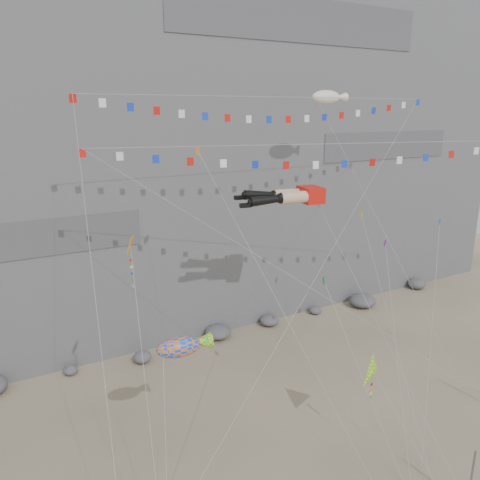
% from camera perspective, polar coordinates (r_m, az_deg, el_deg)
% --- Properties ---
extents(ground, '(120.00, 120.00, 0.00)m').
position_cam_1_polar(ground, '(35.42, 10.47, -22.83)').
color(ground, tan).
rests_on(ground, ground).
extents(cliff, '(80.00, 28.00, 50.00)m').
position_cam_1_polar(cliff, '(56.23, -10.10, 18.53)').
color(cliff, slate).
rests_on(cliff, ground).
extents(talus_boulders, '(60.00, 3.00, 1.20)m').
position_cam_1_polar(talus_boulders, '(47.28, -2.70, -11.18)').
color(talus_boulders, '#5C5C61').
rests_on(talus_boulders, ground).
extents(anchor_pole_center, '(0.12, 0.12, 3.75)m').
position_cam_1_polar(anchor_pole_center, '(32.21, 26.37, -24.64)').
color(anchor_pole_center, slate).
rests_on(anchor_pole_center, ground).
extents(legs_kite, '(6.90, 18.19, 22.64)m').
position_cam_1_polar(legs_kite, '(35.35, 5.96, 5.31)').
color(legs_kite, red).
rests_on(legs_kite, ground).
extents(flag_banner_upper, '(32.42, 14.89, 32.08)m').
position_cam_1_polar(flag_banner_upper, '(37.39, 4.79, 16.94)').
color(flag_banner_upper, red).
rests_on(flag_banner_upper, ground).
extents(flag_banner_lower, '(32.97, 11.14, 23.35)m').
position_cam_1_polar(flag_banner_lower, '(34.62, 11.10, 11.40)').
color(flag_banner_lower, red).
rests_on(flag_banner_lower, ground).
extents(harlequin_kite, '(2.25, 8.30, 16.62)m').
position_cam_1_polar(harlequin_kite, '(25.46, -13.20, -0.75)').
color(harlequin_kite, red).
rests_on(harlequin_kite, ground).
extents(fish_windsock, '(5.38, 7.58, 11.57)m').
position_cam_1_polar(fish_windsock, '(27.44, -7.49, -12.88)').
color(fish_windsock, orange).
rests_on(fish_windsock, ground).
extents(delta_kite, '(2.55, 7.80, 9.14)m').
position_cam_1_polar(delta_kite, '(31.92, 15.93, -15.16)').
color(delta_kite, yellow).
rests_on(delta_kite, ground).
extents(blimp_windsock, '(6.81, 14.17, 26.95)m').
position_cam_1_polar(blimp_windsock, '(42.44, 10.49, 16.67)').
color(blimp_windsock, '#EDE5C3').
rests_on(blimp_windsock, ground).
extents(small_kite_a, '(5.82, 14.50, 24.14)m').
position_cam_1_polar(small_kite_a, '(31.74, -4.76, 10.04)').
color(small_kite_a, orange).
rests_on(small_kite_a, ground).
extents(small_kite_b, '(6.46, 9.89, 16.43)m').
position_cam_1_polar(small_kite_b, '(36.45, 17.33, -0.89)').
color(small_kite_b, purple).
rests_on(small_kite_b, ground).
extents(small_kite_c, '(1.07, 9.22, 14.27)m').
position_cam_1_polar(small_kite_c, '(30.16, 10.36, -5.34)').
color(small_kite_c, green).
rests_on(small_kite_c, ground).
extents(small_kite_d, '(5.72, 13.70, 19.60)m').
position_cam_1_polar(small_kite_d, '(39.34, 14.70, 2.54)').
color(small_kite_d, '#FFF315').
rests_on(small_kite_d, ground).
extents(small_kite_e, '(8.95, 7.84, 17.47)m').
position_cam_1_polar(small_kite_e, '(38.88, 23.14, 1.44)').
color(small_kite_e, '#1532BC').
rests_on(small_kite_e, ground).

